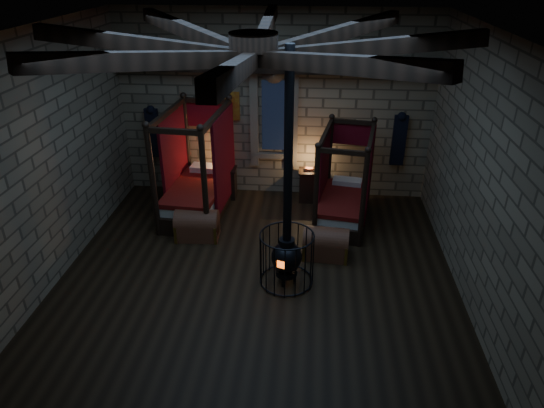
# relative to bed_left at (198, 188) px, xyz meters

# --- Properties ---
(room) EXTENTS (7.02, 7.02, 4.29)m
(room) POSITION_rel_bed_left_xyz_m (1.57, -2.26, 3.17)
(room) COLOR black
(room) RESTS_ON ground
(bed_left) EXTENTS (1.34, 2.29, 2.30)m
(bed_left) POSITION_rel_bed_left_xyz_m (0.00, 0.00, 0.00)
(bed_left) COLOR black
(bed_left) RESTS_ON ground
(bed_right) EXTENTS (1.29, 2.03, 1.99)m
(bed_right) POSITION_rel_bed_left_xyz_m (3.17, -0.13, -0.08)
(bed_right) COLOR black
(bed_right) RESTS_ON ground
(trunk_left) EXTENTS (0.88, 0.58, 0.63)m
(trunk_left) POSITION_rel_bed_left_xyz_m (0.21, -1.14, -0.29)
(trunk_left) COLOR brown
(trunk_left) RESTS_ON ground
(trunk_right) EXTENTS (0.88, 0.59, 0.62)m
(trunk_right) POSITION_rel_bed_left_xyz_m (2.79, -1.60, -0.30)
(trunk_right) COLOR brown
(trunk_right) RESTS_ON ground
(nightstand_left) EXTENTS (0.46, 0.45, 0.89)m
(nightstand_left) POSITION_rel_bed_left_xyz_m (0.50, 0.74, -0.19)
(nightstand_left) COLOR black
(nightstand_left) RESTS_ON ground
(nightstand_right) EXTENTS (0.48, 0.46, 0.81)m
(nightstand_right) POSITION_rel_bed_left_xyz_m (2.41, 0.75, -0.19)
(nightstand_right) COLOR black
(nightstand_right) RESTS_ON ground
(stove) EXTENTS (0.94, 0.94, 4.05)m
(stove) POSITION_rel_bed_left_xyz_m (2.10, -2.47, 0.03)
(stove) COLOR black
(stove) RESTS_ON ground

